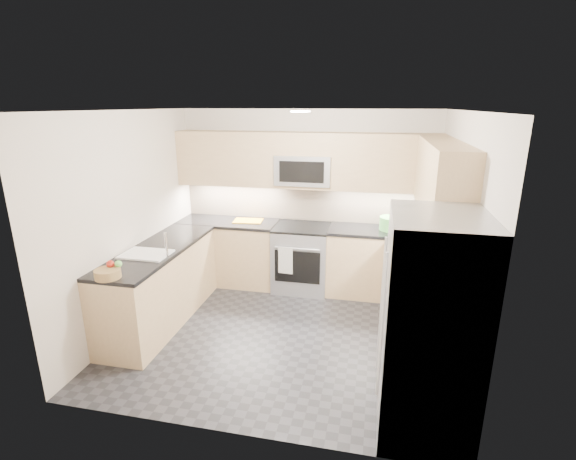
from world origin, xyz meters
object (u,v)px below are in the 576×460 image
object	(u,v)px
microwave	(304,170)
utensil_bowl	(391,223)
gas_range	(302,258)
refrigerator	(430,326)
fruit_basket	(108,274)
cutting_board	(248,221)

from	to	relation	value
microwave	utensil_bowl	world-z (taller)	microwave
utensil_bowl	gas_range	bearing A→B (deg)	-177.45
refrigerator	fruit_basket	size ratio (longest dim) A/B	7.29
gas_range	utensil_bowl	bearing A→B (deg)	2.55
microwave	refrigerator	xyz separation A→B (m)	(1.45, -2.55, -0.80)
microwave	gas_range	bearing A→B (deg)	-90.00
gas_range	microwave	bearing A→B (deg)	90.00
utensil_bowl	cutting_board	bearing A→B (deg)	179.72
refrigerator	utensil_bowl	world-z (taller)	refrigerator
fruit_basket	cutting_board	bearing A→B (deg)	72.30
utensil_bowl	cutting_board	xyz separation A→B (m)	(-2.00, 0.01, -0.08)
gas_range	refrigerator	world-z (taller)	refrigerator
utensil_bowl	fruit_basket	world-z (taller)	utensil_bowl
microwave	fruit_basket	bearing A→B (deg)	-123.29
gas_range	utensil_bowl	distance (m)	1.33
refrigerator	cutting_board	bearing A→B (deg)	132.12
utensil_bowl	refrigerator	bearing A→B (deg)	-84.32
gas_range	utensil_bowl	size ratio (longest dim) A/B	2.94
cutting_board	fruit_basket	world-z (taller)	fruit_basket
gas_range	fruit_basket	size ratio (longest dim) A/B	3.69
gas_range	fruit_basket	distance (m)	2.71
microwave	refrigerator	distance (m)	3.04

